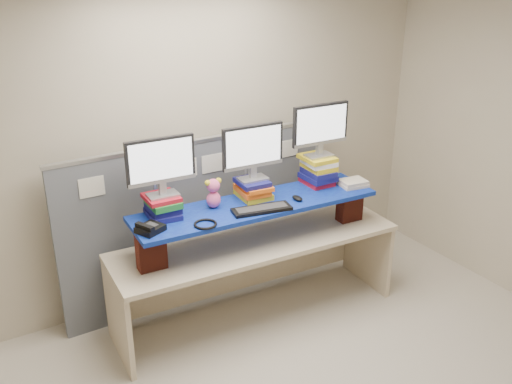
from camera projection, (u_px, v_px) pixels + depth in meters
room at (329, 234)px, 3.45m from camera, size 5.00×4.00×2.80m
cubicle_partition at (203, 220)px, 5.10m from camera, size 2.60×0.06×1.53m
desk at (256, 255)px, 4.85m from camera, size 2.50×0.86×0.75m
brick_pier_left at (151, 251)px, 4.30m from camera, size 0.22×0.13×0.30m
brick_pier_right at (350, 205)px, 5.10m from camera, size 0.22×0.13×0.30m
blue_board at (256, 205)px, 4.68m from camera, size 2.10×0.64×0.04m
book_stack_left at (163, 206)px, 4.41m from camera, size 0.27×0.32×0.17m
book_stack_center at (253, 189)px, 4.75m from camera, size 0.28×0.33×0.16m
book_stack_right at (318, 170)px, 5.01m from camera, size 0.27×0.32×0.26m
monitor_left at (161, 163)px, 4.27m from camera, size 0.54×0.16×0.46m
monitor_center at (253, 149)px, 4.62m from camera, size 0.54×0.16×0.46m
monitor_right at (320, 127)px, 4.86m from camera, size 0.54×0.16×0.46m
keyboard at (262, 209)px, 4.53m from camera, size 0.50×0.25×0.03m
mouse at (297, 198)px, 4.72m from camera, size 0.08×0.12×0.04m
desk_phone at (150, 228)px, 4.18m from camera, size 0.23×0.22×0.08m
headset at (205, 224)px, 4.28m from camera, size 0.20×0.20×0.02m
plush_toy at (213, 193)px, 4.54m from camera, size 0.14×0.11×0.25m
binder_stack at (353, 183)px, 5.01m from camera, size 0.25×0.21×0.05m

